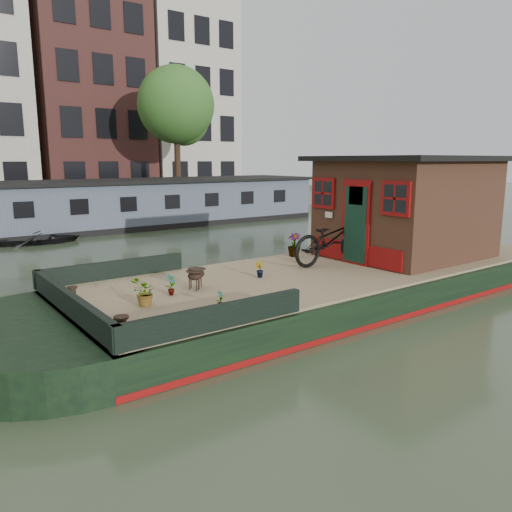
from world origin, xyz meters
TOP-DOWN VIEW (x-y plane):
  - ground at (0.00, 0.00)m, footprint 120.00×120.00m
  - houseboat_hull at (-1.33, 0.00)m, footprint 14.01×4.02m
  - houseboat_deck at (0.00, 0.00)m, footprint 11.80×3.80m
  - bow_bulwark at (-5.07, 0.00)m, footprint 3.00×4.00m
  - cabin at (2.19, 0.00)m, footprint 4.00×3.50m
  - bicycle at (-0.00, 0.37)m, footprint 2.16×0.78m
  - potted_plant_a at (-4.17, 0.07)m, footprint 0.23×0.18m
  - potted_plant_b at (-2.11, 0.24)m, footprint 0.17×0.19m
  - potted_plant_c at (-4.82, -0.28)m, footprint 0.53×0.51m
  - potted_plant_d at (-0.08, 1.52)m, footprint 0.44×0.44m
  - potted_plant_e at (-3.89, -1.09)m, footprint 0.19×0.18m
  - brazier_front at (-3.57, 0.22)m, footprint 0.43×0.43m
  - brazier_rear at (-3.65, 0.14)m, footprint 0.44×0.44m
  - bollard_port at (-5.60, 0.94)m, footprint 0.17×0.17m
  - bollard_stbd at (-5.60, -1.26)m, footprint 0.21×0.21m
  - dinghy at (-3.64, 11.50)m, footprint 3.07×2.43m
  - far_houseboat at (0.00, 14.00)m, footprint 20.40×4.40m
  - quay at (0.00, 20.50)m, footprint 60.00×6.00m
  - townhouse_row at (0.15, 27.50)m, footprint 27.25×8.00m
  - tree_right at (6.14, 19.07)m, footprint 4.40×4.40m

SIDE VIEW (x-z plane):
  - ground at x=0.00m, z-range 0.00..0.00m
  - houseboat_hull at x=-1.33m, z-range -0.03..0.57m
  - dinghy at x=-3.64m, z-range 0.00..0.57m
  - quay at x=0.00m, z-range 0.00..0.90m
  - houseboat_deck at x=0.00m, z-range 0.60..0.65m
  - bollard_port at x=-5.60m, z-range 0.65..0.85m
  - bollard_stbd at x=-5.60m, z-range 0.65..0.88m
  - potted_plant_e at x=-3.89m, z-range 0.65..0.95m
  - potted_plant_b at x=-2.11m, z-range 0.65..0.97m
  - bow_bulwark at x=-5.07m, z-range 0.65..1.00m
  - brazier_rear at x=-3.65m, z-range 0.65..1.01m
  - brazier_front at x=-3.57m, z-range 0.65..1.03m
  - potted_plant_a at x=-4.17m, z-range 0.65..1.04m
  - potted_plant_c at x=-4.82m, z-range 0.65..1.10m
  - potted_plant_d at x=-0.08m, z-range 0.65..1.23m
  - far_houseboat at x=0.00m, z-range -0.09..2.02m
  - bicycle at x=0.00m, z-range 0.65..1.78m
  - cabin at x=2.19m, z-range 0.67..3.09m
  - tree_right at x=6.14m, z-range 2.19..9.59m
  - townhouse_row at x=0.15m, z-range -0.35..16.15m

